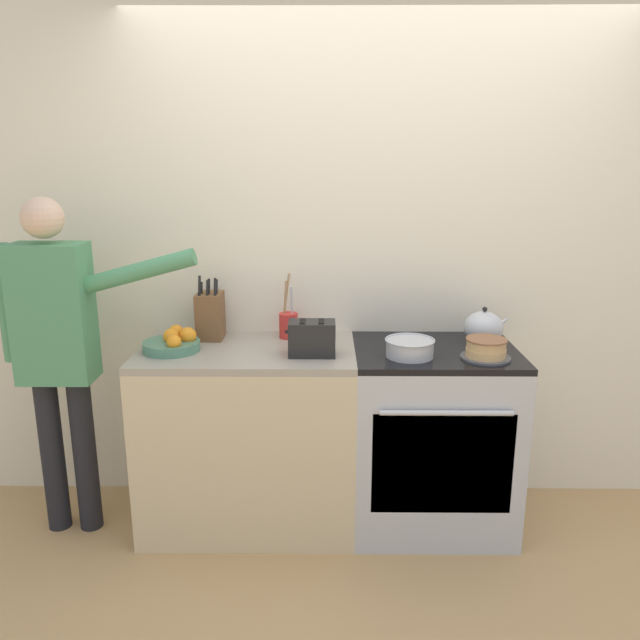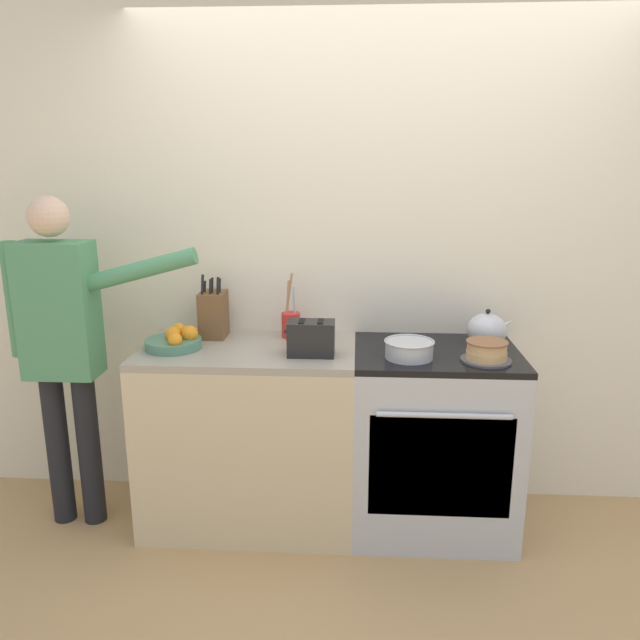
{
  "view_description": "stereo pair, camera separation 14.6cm",
  "coord_description": "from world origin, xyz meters",
  "px_view_note": "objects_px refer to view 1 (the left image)",
  "views": [
    {
      "loc": [
        -0.27,
        -2.56,
        1.81
      ],
      "look_at": [
        -0.3,
        0.28,
        1.07
      ],
      "focal_mm": 35.0,
      "sensor_mm": 36.0,
      "label": 1
    },
    {
      "loc": [
        -0.12,
        -2.56,
        1.81
      ],
      "look_at": [
        -0.3,
        0.28,
        1.07
      ],
      "focal_mm": 35.0,
      "sensor_mm": 36.0,
      "label": 2
    }
  ],
  "objects_px": {
    "tea_kettle": "(484,328)",
    "fruit_bowl": "(174,343)",
    "toaster": "(312,338)",
    "knife_block": "(210,315)",
    "person_baker": "(58,340)",
    "layer_cake": "(486,349)",
    "stove_range": "(432,437)",
    "utensil_crock": "(288,324)",
    "mixing_bowl": "(410,348)"
  },
  "relations": [
    {
      "from": "tea_kettle",
      "to": "mixing_bowl",
      "type": "relative_size",
      "value": 1.01
    },
    {
      "from": "knife_block",
      "to": "fruit_bowl",
      "type": "height_order",
      "value": "knife_block"
    },
    {
      "from": "utensil_crock",
      "to": "layer_cake",
      "type": "bearing_deg",
      "value": -20.16
    },
    {
      "from": "person_baker",
      "to": "utensil_crock",
      "type": "bearing_deg",
      "value": 21.09
    },
    {
      "from": "toaster",
      "to": "mixing_bowl",
      "type": "bearing_deg",
      "value": -2.35
    },
    {
      "from": "layer_cake",
      "to": "toaster",
      "type": "relative_size",
      "value": 0.98
    },
    {
      "from": "knife_block",
      "to": "layer_cake",
      "type": "bearing_deg",
      "value": -13.77
    },
    {
      "from": "stove_range",
      "to": "layer_cake",
      "type": "bearing_deg",
      "value": -35.52
    },
    {
      "from": "mixing_bowl",
      "to": "toaster",
      "type": "distance_m",
      "value": 0.45
    },
    {
      "from": "layer_cake",
      "to": "person_baker",
      "type": "bearing_deg",
      "value": 178.19
    },
    {
      "from": "fruit_bowl",
      "to": "person_baker",
      "type": "bearing_deg",
      "value": -174.77
    },
    {
      "from": "toaster",
      "to": "stove_range",
      "type": "bearing_deg",
      "value": 9.54
    },
    {
      "from": "layer_cake",
      "to": "toaster",
      "type": "xyz_separation_m",
      "value": [
        -0.8,
        0.04,
        0.04
      ]
    },
    {
      "from": "layer_cake",
      "to": "fruit_bowl",
      "type": "bearing_deg",
      "value": 175.63
    },
    {
      "from": "stove_range",
      "to": "utensil_crock",
      "type": "height_order",
      "value": "utensil_crock"
    },
    {
      "from": "tea_kettle",
      "to": "fruit_bowl",
      "type": "relative_size",
      "value": 0.87
    },
    {
      "from": "fruit_bowl",
      "to": "toaster",
      "type": "bearing_deg",
      "value": -5.8
    },
    {
      "from": "tea_kettle",
      "to": "utensil_crock",
      "type": "bearing_deg",
      "value": 174.09
    },
    {
      "from": "mixing_bowl",
      "to": "toaster",
      "type": "relative_size",
      "value": 1.0
    },
    {
      "from": "mixing_bowl",
      "to": "fruit_bowl",
      "type": "relative_size",
      "value": 0.86
    },
    {
      "from": "knife_block",
      "to": "fruit_bowl",
      "type": "relative_size",
      "value": 1.23
    },
    {
      "from": "mixing_bowl",
      "to": "fruit_bowl",
      "type": "distance_m",
      "value": 1.11
    },
    {
      "from": "tea_kettle",
      "to": "knife_block",
      "type": "bearing_deg",
      "value": 176.46
    },
    {
      "from": "mixing_bowl",
      "to": "utensil_crock",
      "type": "relative_size",
      "value": 0.71
    },
    {
      "from": "layer_cake",
      "to": "person_baker",
      "type": "relative_size",
      "value": 0.14
    },
    {
      "from": "tea_kettle",
      "to": "fruit_bowl",
      "type": "distance_m",
      "value": 1.51
    },
    {
      "from": "utensil_crock",
      "to": "person_baker",
      "type": "bearing_deg",
      "value": -165.47
    },
    {
      "from": "person_baker",
      "to": "toaster",
      "type": "bearing_deg",
      "value": 5.68
    },
    {
      "from": "stove_range",
      "to": "utensil_crock",
      "type": "relative_size",
      "value": 2.81
    },
    {
      "from": "knife_block",
      "to": "person_baker",
      "type": "height_order",
      "value": "person_baker"
    },
    {
      "from": "tea_kettle",
      "to": "knife_block",
      "type": "relative_size",
      "value": 0.71
    },
    {
      "from": "tea_kettle",
      "to": "utensil_crock",
      "type": "xyz_separation_m",
      "value": [
        -0.97,
        0.1,
        -0.01
      ]
    },
    {
      "from": "layer_cake",
      "to": "utensil_crock",
      "type": "bearing_deg",
      "value": 159.84
    },
    {
      "from": "stove_range",
      "to": "knife_block",
      "type": "bearing_deg",
      "value": 170.9
    },
    {
      "from": "layer_cake",
      "to": "mixing_bowl",
      "type": "distance_m",
      "value": 0.35
    },
    {
      "from": "utensil_crock",
      "to": "person_baker",
      "type": "distance_m",
      "value": 1.1
    },
    {
      "from": "knife_block",
      "to": "toaster",
      "type": "distance_m",
      "value": 0.59
    },
    {
      "from": "layer_cake",
      "to": "mixing_bowl",
      "type": "height_order",
      "value": "layer_cake"
    },
    {
      "from": "utensil_crock",
      "to": "toaster",
      "type": "bearing_deg",
      "value": -66.74
    },
    {
      "from": "utensil_crock",
      "to": "knife_block",
      "type": "bearing_deg",
      "value": -177.67
    },
    {
      "from": "stove_range",
      "to": "toaster",
      "type": "height_order",
      "value": "toaster"
    },
    {
      "from": "person_baker",
      "to": "knife_block",
      "type": "bearing_deg",
      "value": 27.75
    },
    {
      "from": "tea_kettle",
      "to": "toaster",
      "type": "height_order",
      "value": "tea_kettle"
    },
    {
      "from": "layer_cake",
      "to": "fruit_bowl",
      "type": "distance_m",
      "value": 1.46
    },
    {
      "from": "utensil_crock",
      "to": "fruit_bowl",
      "type": "distance_m",
      "value": 0.58
    },
    {
      "from": "layer_cake",
      "to": "tea_kettle",
      "type": "distance_m",
      "value": 0.25
    },
    {
      "from": "stove_range",
      "to": "tea_kettle",
      "type": "bearing_deg",
      "value": 20.69
    },
    {
      "from": "layer_cake",
      "to": "person_baker",
      "type": "xyz_separation_m",
      "value": [
        -1.99,
        0.06,
        0.02
      ]
    },
    {
      "from": "utensil_crock",
      "to": "toaster",
      "type": "distance_m",
      "value": 0.32
    },
    {
      "from": "mixing_bowl",
      "to": "person_baker",
      "type": "xyz_separation_m",
      "value": [
        -1.64,
        0.04,
        0.02
      ]
    }
  ]
}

